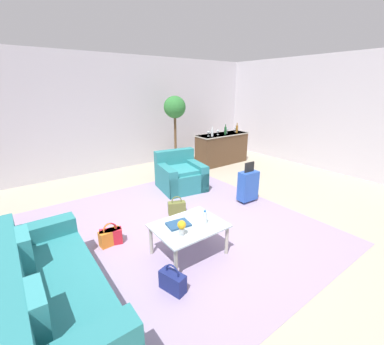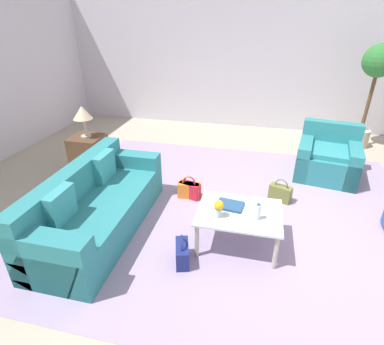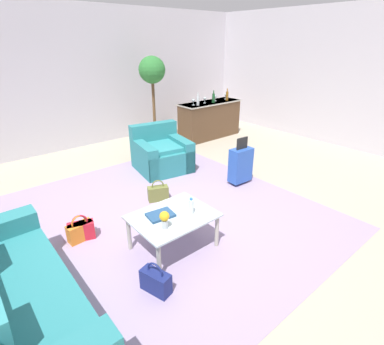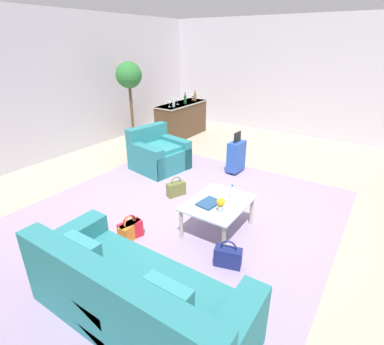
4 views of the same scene
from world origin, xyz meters
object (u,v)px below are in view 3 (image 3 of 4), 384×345
object	(u,v)px
flower_vase	(164,218)
handbag_red	(81,230)
armchair	(161,154)
potted_ficus	(153,83)
couch	(8,311)
wine_glass_leftmost	(193,101)
suitcase_blue	(241,165)
wine_glass_left_of_centre	(205,99)
handbag_olive	(158,193)
water_bottle	(191,206)
handbag_orange	(80,231)
wine_glass_rightmost	(226,95)
wine_bottle_green	(214,98)
bar_console	(210,119)
wine_glass_right_of_centre	(215,97)
wine_bottle_amber	(227,96)
coffee_table_book	(160,215)
coffee_table	(173,220)
handbag_navy	(156,281)
wine_bottle_clear	(198,100)

from	to	relation	value
flower_vase	handbag_red	size ratio (longest dim) A/B	0.57
armchair	potted_ficus	xyz separation A→B (m)	(0.89, 1.53, 1.14)
couch	wine_glass_leftmost	size ratio (longest dim) A/B	14.13
suitcase_blue	armchair	bearing A→B (deg)	115.08
wine_glass_left_of_centre	handbag_olive	world-z (taller)	wine_glass_left_of_centre
couch	water_bottle	distance (m)	2.00
armchair	handbag_red	size ratio (longest dim) A/B	3.07
handbag_orange	handbag_olive	world-z (taller)	same
armchair	suitcase_blue	size ratio (longest dim) A/B	1.29
wine_glass_left_of_centre	handbag_red	size ratio (longest dim) A/B	0.43
wine_glass_leftmost	wine_glass_rightmost	bearing A→B (deg)	2.71
flower_vase	wine_bottle_green	size ratio (longest dim) A/B	0.68
water_bottle	bar_console	distance (m)	4.60
wine_glass_right_of_centre	handbag_orange	distance (m)	5.11
armchair	handbag_orange	bearing A→B (deg)	-148.93
wine_glass_leftmost	handbag_orange	world-z (taller)	wine_glass_leftmost
wine_glass_right_of_centre	armchair	bearing A→B (deg)	-158.36
wine_glass_rightmost	wine_bottle_amber	bearing A→B (deg)	-123.30
bar_console	suitcase_blue	xyz separation A→B (m)	(-1.50, -2.40, -0.11)
water_bottle	handbag_orange	size ratio (longest dim) A/B	0.57
wine_glass_rightmost	wine_bottle_amber	distance (m)	0.16
coffee_table_book	handbag_red	distance (m)	1.12
couch	wine_bottle_amber	xyz separation A→B (m)	(5.78, 3.09, 0.73)
bar_console	coffee_table	bearing A→B (deg)	-138.47
suitcase_blue	handbag_red	size ratio (longest dim) A/B	2.37
wine_glass_rightmost	suitcase_blue	world-z (taller)	wine_glass_rightmost
wine_bottle_amber	suitcase_blue	world-z (taller)	wine_bottle_amber
water_bottle	wine_glass_left_of_centre	size ratio (longest dim) A/B	1.32
coffee_table_book	handbag_navy	bearing A→B (deg)	-122.32
water_bottle	suitcase_blue	bearing A→B (deg)	23.96
couch	handbag_navy	size ratio (longest dim) A/B	6.10
wine_glass_right_of_centre	handbag_red	bearing A→B (deg)	-153.72
coffee_table	handbag_orange	xyz separation A→B (m)	(-0.81, 0.89, -0.27)
wine_glass_leftmost	wine_bottle_amber	xyz separation A→B (m)	(1.08, -0.08, 0.01)
suitcase_blue	potted_ficus	bearing A→B (deg)	86.19
wine_bottle_green	handbag_red	xyz separation A→B (m)	(-4.31, -2.09, -0.90)
wine_glass_left_of_centre	handbag_olive	bearing A→B (deg)	-144.60
wine_glass_rightmost	handbag_olive	xyz separation A→B (m)	(-3.56, -2.01, -0.89)
coffee_table_book	flower_vase	distance (m)	0.27
coffee_table_book	wine_bottle_green	xyz separation A→B (m)	(3.63, 2.91, 0.55)
water_bottle	suitcase_blue	size ratio (longest dim) A/B	0.24
couch	wine_bottle_amber	bearing A→B (deg)	28.10
wine_bottle_green	suitcase_blue	bearing A→B (deg)	-123.42
coffee_table	bar_console	bearing A→B (deg)	41.53
suitcase_blue	bar_console	bearing A→B (deg)	57.99
water_bottle	wine_glass_rightmost	bearing A→B (deg)	39.68
wine_glass_leftmost	couch	bearing A→B (deg)	-146.05
flower_vase	suitcase_blue	xyz separation A→B (m)	(2.22, 0.85, -0.23)
coffee_table	coffee_table_book	distance (m)	0.16
wine_bottle_clear	handbag_red	size ratio (longest dim) A/B	0.84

